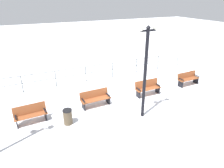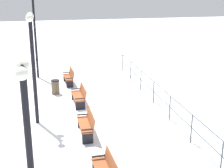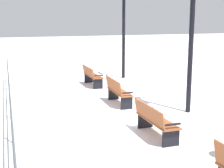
{
  "view_description": "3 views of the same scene",
  "coord_description": "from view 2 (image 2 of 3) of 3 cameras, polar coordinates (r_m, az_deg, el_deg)",
  "views": [
    {
      "loc": [
        9.35,
        -5.21,
        5.74
      ],
      "look_at": [
        -0.72,
        -0.42,
        0.88
      ],
      "focal_mm": 32.5,
      "sensor_mm": 36.0,
      "label": 1
    },
    {
      "loc": [
        1.42,
        13.24,
        5.75
      ],
      "look_at": [
        -1.89,
        -2.14,
        0.81
      ],
      "focal_mm": 51.68,
      "sensor_mm": 36.0,
      "label": 2
    },
    {
      "loc": [
        -3.79,
        -9.58,
        3.19
      ],
      "look_at": [
        -0.72,
        0.25,
        1.08
      ],
      "focal_mm": 54.66,
      "sensor_mm": 36.0,
      "label": 3
    }
  ],
  "objects": [
    {
      "name": "lamppost_middle",
      "position": [
        13.43,
        -13.89,
        5.32
      ],
      "size": [
        0.3,
        1.12,
        4.63
      ],
      "color": "black",
      "rests_on": "ground"
    },
    {
      "name": "bench_second",
      "position": [
        15.94,
        -5.74,
        -2.0
      ],
      "size": [
        0.62,
        1.71,
        0.9
      ],
      "rotation": [
        0.0,
        0.0,
        0.03
      ],
      "color": "brown",
      "rests_on": "ground"
    },
    {
      "name": "bench_third",
      "position": [
        12.74,
        -4.44,
        -6.96
      ],
      "size": [
        0.53,
        1.66,
        0.95
      ],
      "rotation": [
        0.0,
        0.0,
        0.0
      ],
      "color": "brown",
      "rests_on": "ground"
    },
    {
      "name": "trash_bin",
      "position": [
        17.64,
        -9.97,
        -0.51
      ],
      "size": [
        0.45,
        0.45,
        0.78
      ],
      "color": "brown",
      "rests_on": "ground"
    },
    {
      "name": "lamppost_far",
      "position": [
        7.27,
        -14.76,
        -7.38
      ],
      "size": [
        0.28,
        0.95,
        4.2
      ],
      "color": "black",
      "rests_on": "ground"
    },
    {
      "name": "lamppost_near",
      "position": [
        20.38,
        -13.59,
        10.79
      ],
      "size": [
        0.29,
        1.08,
        5.33
      ],
      "color": "black",
      "rests_on": "ground"
    },
    {
      "name": "waterfront_railing",
      "position": [
        15.06,
        8.72,
        -2.05
      ],
      "size": [
        0.05,
        14.96,
        1.15
      ],
      "color": "#4C5156",
      "rests_on": "ground"
    },
    {
      "name": "bench_nearest",
      "position": [
        19.19,
        -7.55,
        1.33
      ],
      "size": [
        0.58,
        1.56,
        0.92
      ],
      "rotation": [
        0.0,
        0.0,
        0.06
      ],
      "color": "brown",
      "rests_on": "ground"
    },
    {
      "name": "ground_plane",
      "position": [
        14.5,
        -5.55,
        -6.01
      ],
      "size": [
        80.0,
        80.0,
        0.0
      ],
      "primitive_type": "plane",
      "color": "white",
      "rests_on": "ground"
    }
  ]
}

